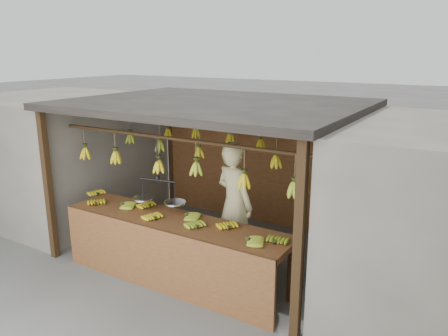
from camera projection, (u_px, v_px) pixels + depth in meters
The scene contains 8 objects.
ground at pixel (214, 249), 7.09m from camera, with size 80.00×80.00×0.00m, color #5B5B57.
stall at pixel (225, 126), 6.85m from camera, with size 4.30×3.30×2.40m.
neighbor_left at pixel (60, 154), 8.59m from camera, with size 3.00×3.00×2.30m, color slate.
counter at pixel (169, 236), 5.87m from camera, with size 3.48×0.77×0.96m.
hanging_bananas at pixel (214, 153), 6.67m from camera, with size 3.62×2.23×0.39m.
balance_scale at pixel (159, 197), 6.11m from camera, with size 0.80×0.38×0.93m.
vendor at pixel (234, 204), 6.42m from camera, with size 0.68×0.45×1.87m, color beige.
bag_bundles at pixel (362, 187), 6.97m from camera, with size 0.08×0.26×1.14m.
Camera 1 is at (3.50, -5.49, 3.11)m, focal length 35.00 mm.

